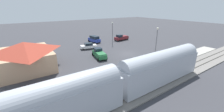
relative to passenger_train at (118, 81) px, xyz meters
name	(u,v)px	position (x,y,z in m)	size (l,w,h in m)	color
ground_plane	(127,54)	(14.00, -13.42, -2.86)	(200.00, 200.00, 0.00)	#38383D
railway_track	(177,73)	(0.00, -13.42, -2.76)	(4.80, 70.00, 0.30)	slate
platform	(159,66)	(4.00, -13.42, -2.71)	(3.20, 46.00, 0.30)	#A8A399
passenger_train	(118,81)	(0.00, 0.00, 0.00)	(2.93, 32.80, 4.98)	#ADB2BC
station_building	(26,55)	(18.00, 8.57, -0.08)	(11.67, 9.50, 5.36)	tan
pedestrian_on_platform	(177,55)	(4.16, -19.65, -1.58)	(0.36, 0.36, 1.71)	#333338
pickup_green	(99,53)	(15.62, -6.06, -1.83)	(5.67, 3.25, 2.14)	#236638
suv_blue	(94,39)	(29.86, -12.24, -1.71)	(5.08, 2.79, 2.22)	#283D9E
pickup_maroon	(121,37)	(27.04, -21.69, -1.83)	(2.37, 5.53, 2.14)	maroon
sedan_white	(89,46)	(23.75, -7.21, -1.98)	(2.70, 4.78, 1.74)	white
light_pole_near_platform	(157,40)	(6.80, -15.40, 1.86)	(0.44, 0.44, 7.45)	#515156
light_pole_lot_center	(112,30)	(24.35, -15.93, 1.62)	(0.44, 0.44, 7.02)	#515156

